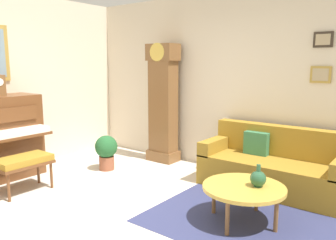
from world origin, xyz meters
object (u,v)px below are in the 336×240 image
object	(u,v)px
piano_bench	(23,162)
couch	(274,167)
grandfather_clock	(163,106)
coffee_table	(244,189)
green_jug	(258,178)
potted_plant	(106,150)

from	to	relation	value
piano_bench	couch	bearing A→B (deg)	39.42
grandfather_clock	coffee_table	distance (m)	2.59
couch	green_jug	bearing A→B (deg)	-78.17
grandfather_clock	potted_plant	bearing A→B (deg)	-112.21
piano_bench	grandfather_clock	bearing A→B (deg)	76.67
piano_bench	potted_plant	distance (m)	1.33
grandfather_clock	green_jug	bearing A→B (deg)	-28.81
piano_bench	potted_plant	size ratio (longest dim) A/B	1.25
potted_plant	green_jug	bearing A→B (deg)	-5.99
green_jug	potted_plant	world-z (taller)	green_jug
grandfather_clock	couch	xyz separation A→B (m)	(2.04, -0.16, -0.65)
piano_bench	green_jug	distance (m)	3.00
piano_bench	couch	xyz separation A→B (m)	(2.59, 2.13, -0.09)
grandfather_clock	green_jug	xyz separation A→B (m)	(2.27, -1.25, -0.47)
piano_bench	potted_plant	xyz separation A→B (m)	(0.15, 1.32, -0.08)
couch	coffee_table	bearing A→B (deg)	-84.80
grandfather_clock	green_jug	world-z (taller)	grandfather_clock
piano_bench	green_jug	bearing A→B (deg)	20.30
grandfather_clock	potted_plant	xyz separation A→B (m)	(-0.40, -0.97, -0.64)
coffee_table	potted_plant	xyz separation A→B (m)	(-2.55, 0.36, -0.06)
piano_bench	coffee_table	world-z (taller)	piano_bench
coffee_table	potted_plant	size ratio (longest dim) A/B	1.57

